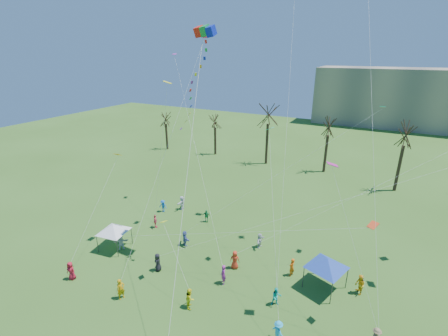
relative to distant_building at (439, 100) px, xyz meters
The scene contains 8 objects.
ground 85.23m from the distant_building, 105.02° to the right, with size 160.00×160.00×0.00m, color #325B1C.
distant_building is the anchor object (origin of this frame).
bare_tree_row 49.45m from the distant_building, 112.67° to the right, with size 67.82×8.72×11.34m.
big_box_kite 78.83m from the distant_building, 108.86° to the right, with size 3.15×7.00×21.96m.
canopy_tent_white 84.25m from the distant_building, 113.83° to the right, with size 3.62×3.62×2.74m.
canopy_tent_blue 74.41m from the distant_building, 100.73° to the right, with size 3.76×3.76×2.99m.
festival_crowd 78.84m from the distant_building, 106.91° to the right, with size 26.20×16.75×1.86m.
small_kites_aloft 73.20m from the distant_building, 105.63° to the right, with size 30.60×17.46×33.99m.
Camera 1 is at (10.49, -13.92, 18.98)m, focal length 25.00 mm.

